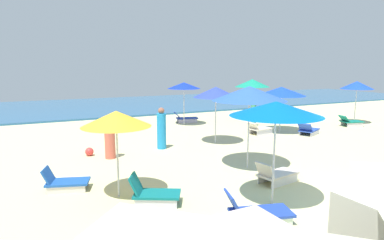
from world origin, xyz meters
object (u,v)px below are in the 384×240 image
object	(u,v)px
lounge_chair_5_0	(185,118)
lounge_chair_7_1	(256,212)
beachgoer_4	(254,112)
umbrella_4	(116,119)
lounge_chair_3_0	(350,122)
umbrella_6	(281,91)
lounge_chair_2_0	(271,118)
umbrella_8	(216,92)
umbrella_2	(252,83)
beachgoer_2	(161,130)
umbrella_3	(357,85)
lounge_chair_2_1	(265,115)
umbrella_5	(184,86)
beachgoer_1	(110,139)
beach_ball_0	(89,152)
lounge_chair_6_0	(259,129)
lounge_chair_4_0	(153,193)
umbrella_7	(276,109)
lounge_chair_7_0	(276,175)
lounge_chair_4_1	(64,182)
umbrella_0	(249,93)
lounge_chair_6_1	(308,130)

from	to	relation	value
lounge_chair_5_0	lounge_chair_7_1	distance (m)	13.34
beachgoer_4	umbrella_4	bearing A→B (deg)	-70.07
lounge_chair_3_0	umbrella_6	distance (m)	5.10
lounge_chair_2_0	umbrella_8	size ratio (longest dim) A/B	0.57
umbrella_2	umbrella_6	distance (m)	3.88
lounge_chair_7_1	beachgoer_2	xyz separation A→B (m)	(0.46, 7.21, 0.56)
umbrella_8	umbrella_3	bearing A→B (deg)	5.42
lounge_chair_2_1	umbrella_8	bearing A→B (deg)	131.32
umbrella_5	lounge_chair_5_0	xyz separation A→B (m)	(0.44, 0.79, -2.02)
lounge_chair_3_0	lounge_chair_7_1	world-z (taller)	lounge_chair_7_1
umbrella_8	beachgoer_1	bearing A→B (deg)	-173.98
umbrella_5	beach_ball_0	world-z (taller)	umbrella_5
lounge_chair_6_0	beachgoer_2	distance (m)	5.58
lounge_chair_4_0	beachgoer_2	world-z (taller)	beachgoer_2
umbrella_7	lounge_chair_7_0	xyz separation A→B (m)	(1.01, 1.13, -2.14)
lounge_chair_2_1	beachgoer_1	bearing A→B (deg)	119.69
lounge_chair_4_1	lounge_chair_5_0	distance (m)	11.66
umbrella_4	umbrella_6	world-z (taller)	umbrella_6
lounge_chair_3_0	umbrella_0	bearing A→B (deg)	124.35
umbrella_3	umbrella_7	size ratio (longest dim) A/B	0.96
lounge_chair_4_0	lounge_chair_6_1	world-z (taller)	lounge_chair_4_0
umbrella_3	lounge_chair_7_1	size ratio (longest dim) A/B	1.57
umbrella_3	lounge_chair_3_0	size ratio (longest dim) A/B	1.79
lounge_chair_2_0	umbrella_8	world-z (taller)	umbrella_8
lounge_chair_3_0	umbrella_6	world-z (taller)	umbrella_6
umbrella_4	lounge_chair_6_1	size ratio (longest dim) A/B	1.50
umbrella_4	lounge_chair_6_1	world-z (taller)	umbrella_4
umbrella_6	beachgoer_1	world-z (taller)	umbrella_6
lounge_chair_6_0	umbrella_8	xyz separation A→B (m)	(-2.98, -0.79, 2.01)
lounge_chair_6_1	beachgoer_4	size ratio (longest dim) A/B	0.88
lounge_chair_6_0	umbrella_8	bearing A→B (deg)	94.64
lounge_chair_7_0	umbrella_3	bearing A→B (deg)	-70.65
lounge_chair_2_1	umbrella_7	size ratio (longest dim) A/B	0.52
umbrella_4	lounge_chair_6_1	bearing A→B (deg)	20.59
lounge_chair_6_0	umbrella_3	bearing A→B (deg)	-98.88
lounge_chair_4_1	umbrella_5	size ratio (longest dim) A/B	0.54
umbrella_5	lounge_chair_5_0	bearing A→B (deg)	61.18
lounge_chair_3_0	umbrella_8	world-z (taller)	umbrella_8
lounge_chair_6_0	beachgoer_4	bearing A→B (deg)	-37.33
umbrella_2	umbrella_5	distance (m)	4.51
umbrella_3	lounge_chair_5_0	distance (m)	10.28
beachgoer_2	lounge_chair_6_1	bearing A→B (deg)	-141.67
umbrella_2	beachgoer_1	xyz separation A→B (m)	(-9.87, -5.01, -1.60)
lounge_chair_4_1	lounge_chair_5_0	world-z (taller)	lounge_chair_5_0
umbrella_7	lounge_chair_4_1	bearing A→B (deg)	145.27
umbrella_7	beachgoer_2	bearing A→B (deg)	94.94
lounge_chair_6_1	lounge_chair_7_0	size ratio (longest dim) A/B	1.08
lounge_chair_2_0	lounge_chair_7_1	xyz separation A→B (m)	(-8.73, -10.52, 0.02)
lounge_chair_5_0	umbrella_8	bearing A→B (deg)	-177.30
umbrella_3	lounge_chair_6_0	xyz separation A→B (m)	(-7.02, -0.16, -2.00)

